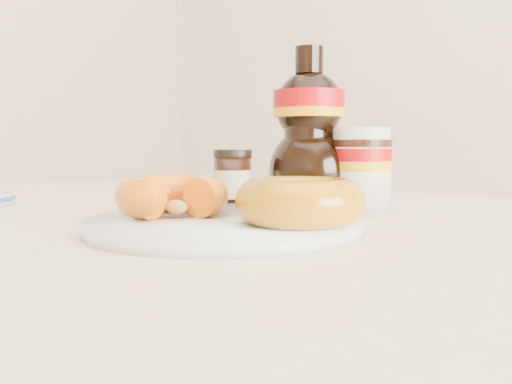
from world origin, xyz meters
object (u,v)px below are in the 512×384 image
Objects in this scene: donut_bitten at (172,196)px; nutella_jar at (361,167)px; donut_whole at (300,201)px; syrup_bottle at (309,130)px; dark_jar at (233,181)px; plate at (224,224)px; dining_table at (233,291)px.

donut_bitten is 1.08× the size of nutella_jar.
donut_bitten is 0.14m from donut_whole.
dark_jar is at bearing -140.29° from syrup_bottle.
dark_jar is (-0.18, 0.12, 0.00)m from donut_whole.
plate is 0.08m from donut_whole.
donut_whole is 1.51× the size of dark_jar.
donut_whole reaches higher than plate.
syrup_bottle is (0.03, 0.11, 0.18)m from dining_table.
nutella_jar is at bearing 33.34° from dark_jar.
syrup_bottle is at bearing 77.45° from donut_bitten.
dining_table is 0.13m from plate.
dark_jar is at bearing 130.12° from dining_table.
donut_bitten is (-0.05, -0.02, 0.03)m from plate.
nutella_jar is at bearing 102.93° from donut_whole.
plate is 0.22m from nutella_jar.
syrup_bottle reaches higher than nutella_jar.
syrup_bottle is (-0.11, 0.18, 0.07)m from donut_whole.
dining_table is 18.15× the size of dark_jar.
dining_table is at bearing 125.42° from plate.
plate is 2.57× the size of nutella_jar.
donut_whole is (0.13, 0.03, 0.00)m from donut_bitten.
plate is 2.38× the size of donut_bitten.
dark_jar reaches higher than donut_whole.
donut_bitten is 0.97× the size of donut_whole.
donut_bitten is 0.25m from nutella_jar.
dark_jar is (-0.05, 0.15, 0.00)m from donut_bitten.
nutella_jar is at bearing 24.01° from syrup_bottle.
syrup_bottle reaches higher than donut_whole.
dining_table is at bearing 154.43° from donut_whole.
nutella_jar is (0.09, 0.14, 0.14)m from dining_table.
syrup_bottle is at bearing -155.99° from nutella_jar.
nutella_jar is 0.16m from dark_jar.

